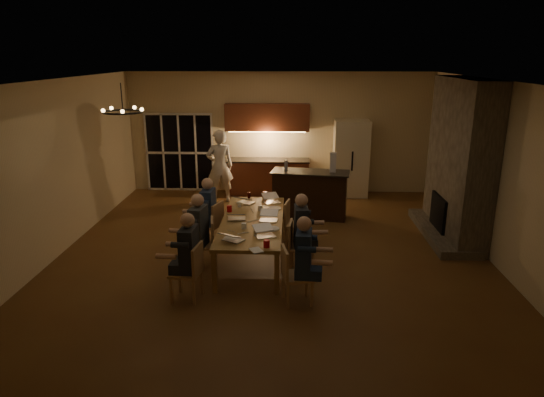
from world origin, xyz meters
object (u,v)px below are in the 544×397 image
at_px(chair_left_far, 209,224).
at_px(person_left_far, 208,213).
at_px(refrigerator, 351,158).
at_px(redcup_near, 267,244).
at_px(laptop_b, 265,230).
at_px(chandelier, 123,112).
at_px(person_left_mid, 199,232).
at_px(laptop_a, 233,234).
at_px(laptop_d, 268,215).
at_px(redcup_far, 265,195).
at_px(chair_right_far, 297,224).
at_px(bar_island, 310,194).
at_px(plate_left, 230,238).
at_px(chair_left_near, 186,272).
at_px(plate_far, 275,208).
at_px(standing_person, 220,166).
at_px(bar_bottle, 286,165).
at_px(mug_mid, 260,208).
at_px(person_right_near, 303,261).
at_px(chair_left_mid, 201,244).
at_px(can_cola, 249,195).
at_px(laptop_e, 246,198).
at_px(laptop_f, 272,197).
at_px(mug_front, 244,226).
at_px(chair_right_mid, 302,247).
at_px(person_left_near, 189,256).
at_px(can_silver, 255,230).
at_px(laptop_c, 237,213).
at_px(dining_table, 252,239).
at_px(chair_right_near, 298,275).
at_px(bar_blender, 333,162).
at_px(person_right_mid, 301,232).
at_px(mug_back, 239,205).

xyz_separation_m(chair_left_far, person_left_far, (0.00, -0.04, 0.24)).
xyz_separation_m(refrigerator, redcup_near, (-1.93, -5.57, -0.19)).
relative_size(chair_left_far, laptop_b, 2.78).
xyz_separation_m(person_left_far, chandelier, (-1.10, -1.16, 2.06)).
bearing_deg(person_left_mid, laptop_a, 63.45).
height_order(refrigerator, laptop_d, refrigerator).
bearing_deg(redcup_far, chair_right_far, -49.60).
relative_size(laptop_b, laptop_d, 1.00).
bearing_deg(bar_island, plate_left, -104.06).
height_order(chair_left_near, plate_far, chair_left_near).
relative_size(person_left_far, standing_person, 0.75).
bearing_deg(bar_bottle, laptop_a, -102.79).
distance_m(refrigerator, plate_far, 4.07).
bearing_deg(laptop_d, person_left_mid, -151.97).
height_order(mug_mid, redcup_far, redcup_far).
xyz_separation_m(chair_left_far, person_right_near, (1.79, -2.23, 0.24)).
height_order(chair_left_mid, can_cola, chair_left_mid).
bearing_deg(chair_right_far, laptop_e, 81.09).
xyz_separation_m(chair_right_far, mug_mid, (-0.71, -0.10, 0.36)).
distance_m(person_right_near, redcup_far, 3.17).
relative_size(laptop_f, mug_front, 3.20).
bearing_deg(chair_right_mid, laptop_b, 122.94).
bearing_deg(chandelier, person_left_near, -39.22).
height_order(can_silver, plate_far, can_silver).
height_order(bar_island, person_left_near, person_left_near).
bearing_deg(laptop_d, laptop_e, 121.01).
relative_size(person_left_near, person_right_near, 1.00).
relative_size(standing_person, bar_bottle, 7.68).
bearing_deg(laptop_c, chandelier, 15.93).
relative_size(dining_table, chair_left_far, 3.22).
distance_m(chair_right_mid, mug_front, 1.06).
bearing_deg(redcup_far, chair_right_near, -77.82).
height_order(chair_right_near, bar_blender, bar_blender).
distance_m(chair_right_mid, chair_right_far, 1.17).
distance_m(person_left_mid, can_cola, 2.03).
bearing_deg(can_silver, person_left_mid, 171.26).
bearing_deg(dining_table, person_right_mid, -27.38).
relative_size(person_left_mid, mug_back, 13.80).
relative_size(standing_person, mug_back, 18.44).
bearing_deg(laptop_a, chair_left_far, -35.98).
relative_size(redcup_near, plate_far, 0.46).
bearing_deg(laptop_d, chair_right_far, 58.47).
bearing_deg(chair_left_far, standing_person, -156.34).
xyz_separation_m(laptop_e, laptop_f, (0.53, 0.04, 0.00)).
relative_size(laptop_f, mug_mid, 3.20).
distance_m(chair_left_mid, chair_right_far, 2.01).
xyz_separation_m(chair_right_near, redcup_near, (-0.49, 0.34, 0.37)).
xyz_separation_m(chair_left_far, person_left_near, (0.06, -2.14, 0.24)).
bearing_deg(redcup_far, laptop_a, -98.57).
relative_size(mug_back, bar_bottle, 0.42).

